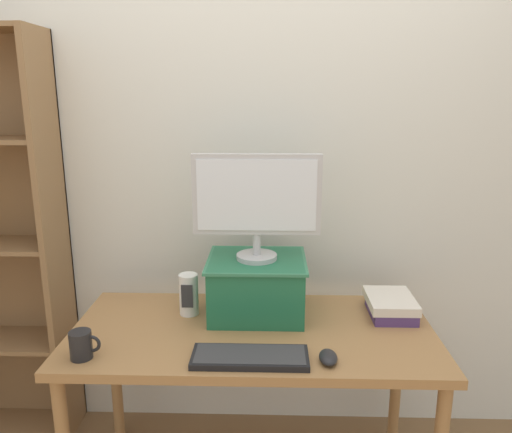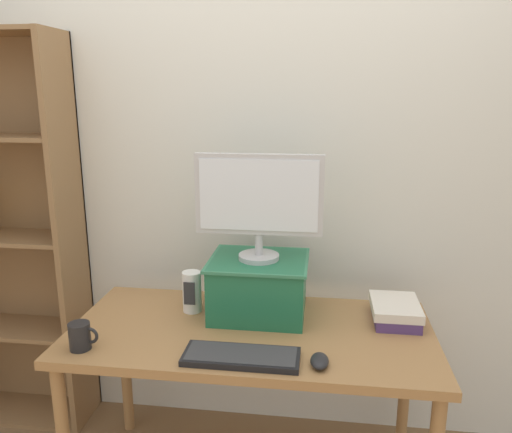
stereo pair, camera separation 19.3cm
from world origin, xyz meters
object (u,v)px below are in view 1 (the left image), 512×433
at_px(riser_box, 257,285).
at_px(keyboard, 250,357).
at_px(desk, 253,347).
at_px(desk_speaker, 189,294).
at_px(computer_mouse, 328,357).
at_px(coffee_mug, 82,345).
at_px(computer_monitor, 257,200).
at_px(book_stack, 391,306).

height_order(riser_box, keyboard, riser_box).
bearing_deg(keyboard, riser_box, 88.31).
height_order(desk, desk_speaker, desk_speaker).
bearing_deg(desk, computer_mouse, -41.79).
height_order(keyboard, desk_speaker, desk_speaker).
relative_size(computer_mouse, coffee_mug, 0.94).
height_order(computer_mouse, desk_speaker, desk_speaker).
xyz_separation_m(desk, desk_speaker, (-0.27, 0.13, 0.17)).
bearing_deg(coffee_mug, riser_box, 32.78).
relative_size(computer_monitor, desk_speaker, 2.94).
relative_size(computer_mouse, book_stack, 0.42).
bearing_deg(keyboard, desk, 90.19).
relative_size(computer_monitor, computer_mouse, 4.98).
bearing_deg(computer_mouse, desk_speaker, 145.58).
height_order(coffee_mug, desk_speaker, desk_speaker).
relative_size(book_stack, coffee_mug, 2.25).
relative_size(computer_monitor, book_stack, 2.08).
distance_m(riser_box, book_stack, 0.57).
xyz_separation_m(desk, riser_box, (0.01, 0.15, 0.21)).
relative_size(keyboard, coffee_mug, 3.70).
xyz_separation_m(keyboard, desk_speaker, (-0.27, 0.37, 0.08)).
bearing_deg(book_stack, computer_monitor, 179.89).
xyz_separation_m(riser_box, coffee_mug, (-0.61, -0.39, -0.08)).
xyz_separation_m(riser_box, book_stack, (0.57, -0.00, -0.09)).
xyz_separation_m(computer_mouse, desk_speaker, (-0.55, 0.37, 0.07)).
distance_m(riser_box, computer_monitor, 0.36).
relative_size(riser_box, desk_speaker, 2.32).
bearing_deg(computer_mouse, desk, 138.21).
xyz_separation_m(keyboard, coffee_mug, (-0.59, -0.00, 0.04)).
distance_m(book_stack, coffee_mug, 1.23).
bearing_deg(coffee_mug, book_stack, 18.31).
height_order(computer_monitor, keyboard, computer_monitor).
bearing_deg(book_stack, riser_box, 179.74).
distance_m(computer_mouse, desk_speaker, 0.67).
bearing_deg(computer_monitor, book_stack, -0.11).
bearing_deg(keyboard, book_stack, 33.70).
height_order(keyboard, book_stack, book_stack).
bearing_deg(riser_box, desk, -94.73).
distance_m(riser_box, computer_mouse, 0.48).
relative_size(desk, keyboard, 3.50).
bearing_deg(desk_speaker, computer_mouse, -34.42).
xyz_separation_m(riser_box, computer_monitor, (0.00, -0.00, 0.36)).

